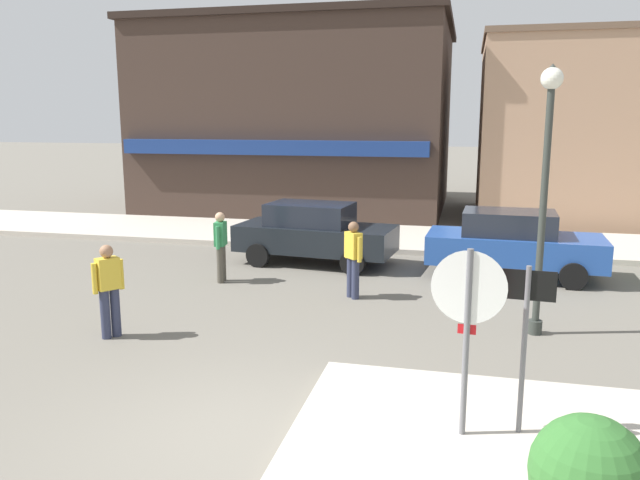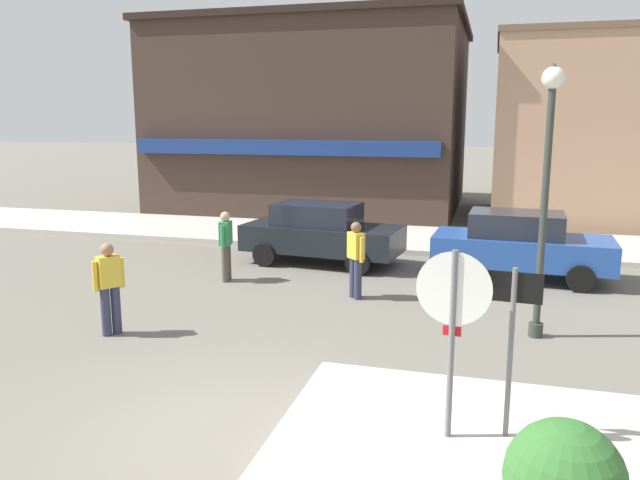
# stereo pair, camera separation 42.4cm
# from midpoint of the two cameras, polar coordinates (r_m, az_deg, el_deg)

# --- Properties ---
(ground_plane) EXTENTS (160.00, 160.00, 0.00)m
(ground_plane) POSITION_cam_midpoint_polar(r_m,az_deg,el_deg) (7.75, -8.79, -17.38)
(ground_plane) COLOR #6B665B
(kerb_far) EXTENTS (80.00, 4.00, 0.15)m
(kerb_far) POSITION_cam_midpoint_polar(r_m,az_deg,el_deg) (19.24, 5.15, 0.21)
(kerb_far) COLOR beige
(kerb_far) RESTS_ON ground
(stop_sign) EXTENTS (0.82, 0.09, 2.30)m
(stop_sign) POSITION_cam_midpoint_polar(r_m,az_deg,el_deg) (7.04, 11.64, -7.05)
(stop_sign) COLOR slate
(stop_sign) RESTS_ON ground
(one_way_sign) EXTENTS (0.60, 0.07, 2.10)m
(one_way_sign) POSITION_cam_midpoint_polar(r_m,az_deg,el_deg) (7.30, 16.63, -8.17)
(one_way_sign) COLOR slate
(one_way_sign) RESTS_ON ground
(lamp_post) EXTENTS (0.36, 0.36, 4.54)m
(lamp_post) POSITION_cam_midpoint_polar(r_m,az_deg,el_deg) (10.93, 18.93, 6.69)
(lamp_post) COLOR #333833
(lamp_post) RESTS_ON ground
(parked_car_nearest) EXTENTS (4.16, 2.20, 1.56)m
(parked_car_nearest) POSITION_cam_midpoint_polar(r_m,az_deg,el_deg) (15.96, -1.28, 0.70)
(parked_car_nearest) COLOR black
(parked_car_nearest) RESTS_ON ground
(parked_car_second) EXTENTS (4.08, 2.02, 1.56)m
(parked_car_second) POSITION_cam_midpoint_polar(r_m,az_deg,el_deg) (15.24, 16.46, -0.25)
(parked_car_second) COLOR #234C9E
(parked_car_second) RESTS_ON ground
(pedestrian_crossing_near) EXTENTS (0.39, 0.50, 1.61)m
(pedestrian_crossing_near) POSITION_cam_midpoint_polar(r_m,az_deg,el_deg) (11.19, -19.79, -4.16)
(pedestrian_crossing_near) COLOR #2D334C
(pedestrian_crossing_near) RESTS_ON ground
(pedestrian_crossing_far) EXTENTS (0.44, 0.46, 1.61)m
(pedestrian_crossing_far) POSITION_cam_midpoint_polar(r_m,az_deg,el_deg) (12.85, 2.11, -1.58)
(pedestrian_crossing_far) COLOR #2D334C
(pedestrian_crossing_far) RESTS_ON ground
(pedestrian_kerb_side) EXTENTS (0.26, 0.56, 1.61)m
(pedestrian_kerb_side) POSITION_cam_midpoint_polar(r_m,az_deg,el_deg) (14.33, -9.90, -0.42)
(pedestrian_kerb_side) COLOR #4C473D
(pedestrian_kerb_side) RESTS_ON ground
(building_corner_shop) EXTENTS (11.79, 10.15, 7.37)m
(building_corner_shop) POSITION_cam_midpoint_polar(r_m,az_deg,el_deg) (26.44, -1.78, 11.06)
(building_corner_shop) COLOR #3D2D26
(building_corner_shop) RESTS_ON ground
(building_storefront_left_near) EXTENTS (6.93, 7.00, 6.57)m
(building_storefront_left_near) POSITION_cam_midpoint_polar(r_m,az_deg,el_deg) (25.00, 21.88, 9.37)
(building_storefront_left_near) COLOR tan
(building_storefront_left_near) RESTS_ON ground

